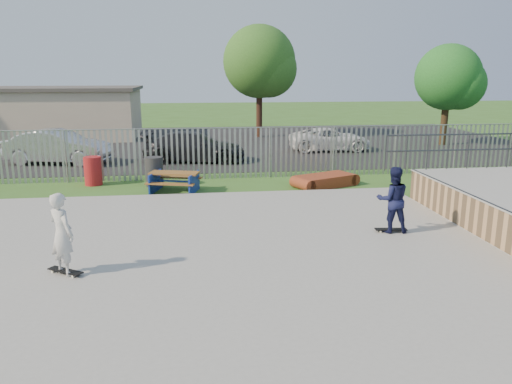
{
  "coord_description": "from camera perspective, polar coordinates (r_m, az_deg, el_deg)",
  "views": [
    {
      "loc": [
        0.61,
        -10.37,
        4.1
      ],
      "look_at": [
        2.17,
        2.0,
        1.1
      ],
      "focal_mm": 35.0,
      "sensor_mm": 36.0,
      "label": 1
    }
  ],
  "objects": [
    {
      "name": "ground",
      "position": [
        11.16,
        -9.91,
        -8.23
      ],
      "size": [
        120.0,
        120.0,
        0.0
      ],
      "primitive_type": "plane",
      "color": "#3A6322",
      "rests_on": "ground"
    },
    {
      "name": "concrete_slab",
      "position": [
        11.13,
        -9.92,
        -7.87
      ],
      "size": [
        15.0,
        12.0,
        0.15
      ],
      "primitive_type": "cube",
      "color": "gray",
      "rests_on": "ground"
    },
    {
      "name": "fence",
      "position": [
        15.27,
        -5.58,
        1.76
      ],
      "size": [
        26.04,
        16.02,
        2.0
      ],
      "color": "gray",
      "rests_on": "ground"
    },
    {
      "name": "picnic_table",
      "position": [
        17.67,
        -9.29,
        1.14
      ],
      "size": [
        1.99,
        1.77,
        0.71
      ],
      "rotation": [
        0.0,
        0.0,
        -0.26
      ],
      "color": "brown",
      "rests_on": "ground"
    },
    {
      "name": "funbox",
      "position": [
        18.57,
        7.91,
        1.3
      ],
      "size": [
        2.33,
        1.81,
        0.42
      ],
      "rotation": [
        0.0,
        0.0,
        0.42
      ],
      "color": "maroon",
      "rests_on": "ground"
    },
    {
      "name": "trash_bin_red",
      "position": [
        19.5,
        -18.14,
        2.31
      ],
      "size": [
        0.64,
        0.64,
        1.06
      ],
      "primitive_type": "cylinder",
      "color": "#A5191D",
      "rests_on": "ground"
    },
    {
      "name": "trash_bin_grey",
      "position": [
        18.75,
        -11.54,
        2.31
      ],
      "size": [
        0.65,
        0.65,
        1.08
      ],
      "primitive_type": "cylinder",
      "color": "#28282B",
      "rests_on": "ground"
    },
    {
      "name": "parking_lot",
      "position": [
        29.65,
        -8.34,
        5.46
      ],
      "size": [
        40.0,
        18.0,
        0.02
      ],
      "primitive_type": "cube",
      "color": "black",
      "rests_on": "ground"
    },
    {
      "name": "car_silver",
      "position": [
        24.52,
        -21.72,
        4.82
      ],
      "size": [
        4.93,
        2.61,
        1.54
      ],
      "primitive_type": "imported",
      "rotation": [
        0.0,
        0.0,
        1.35
      ],
      "color": "silver",
      "rests_on": "parking_lot"
    },
    {
      "name": "car_dark",
      "position": [
        23.56,
        -7.04,
        5.15
      ],
      "size": [
        4.99,
        2.64,
        1.38
      ],
      "primitive_type": "imported",
      "rotation": [
        0.0,
        0.0,
        1.42
      ],
      "color": "black",
      "rests_on": "parking_lot"
    },
    {
      "name": "car_white",
      "position": [
        27.0,
        8.48,
        5.98
      ],
      "size": [
        4.43,
        2.17,
        1.21
      ],
      "primitive_type": "imported",
      "rotation": [
        0.0,
        0.0,
        1.53
      ],
      "color": "white",
      "rests_on": "parking_lot"
    },
    {
      "name": "building",
      "position": [
        34.55,
        -21.85,
        8.44
      ],
      "size": [
        10.4,
        6.4,
        3.2
      ],
      "color": "#C7B599",
      "rests_on": "ground"
    },
    {
      "name": "tree_mid",
      "position": [
        32.41,
        0.38,
        14.65
      ],
      "size": [
        4.56,
        4.56,
        7.03
      ],
      "color": "#3C2218",
      "rests_on": "ground"
    },
    {
      "name": "tree_right",
      "position": [
        30.68,
        21.1,
        12.11
      ],
      "size": [
        3.68,
        3.68,
        5.67
      ],
      "color": "#3C2C18",
      "rests_on": "ground"
    },
    {
      "name": "skateboard_a",
      "position": [
        13.17,
        15.15,
        -4.23
      ],
      "size": [
        0.82,
        0.29,
        0.08
      ],
      "rotation": [
        0.0,
        0.0,
        -0.11
      ],
      "color": "black",
      "rests_on": "concrete_slab"
    },
    {
      "name": "skateboard_b",
      "position": [
        10.85,
        -20.94,
        -8.53
      ],
      "size": [
        0.78,
        0.61,
        0.08
      ],
      "rotation": [
        0.0,
        0.0,
        -0.58
      ],
      "color": "black",
      "rests_on": "concrete_slab"
    },
    {
      "name": "skater_navy",
      "position": [
        12.95,
        15.36,
        -0.85
      ],
      "size": [
        0.88,
        0.72,
        1.68
      ],
      "primitive_type": "imported",
      "rotation": [
        0.0,
        0.0,
        3.03
      ],
      "color": "#13173D",
      "rests_on": "concrete_slab"
    },
    {
      "name": "skater_white",
      "position": [
        10.59,
        -21.3,
        -4.5
      ],
      "size": [
        0.72,
        0.71,
        1.68
      ],
      "primitive_type": "imported",
      "rotation": [
        0.0,
        0.0,
        2.38
      ],
      "color": "silver",
      "rests_on": "concrete_slab"
    }
  ]
}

